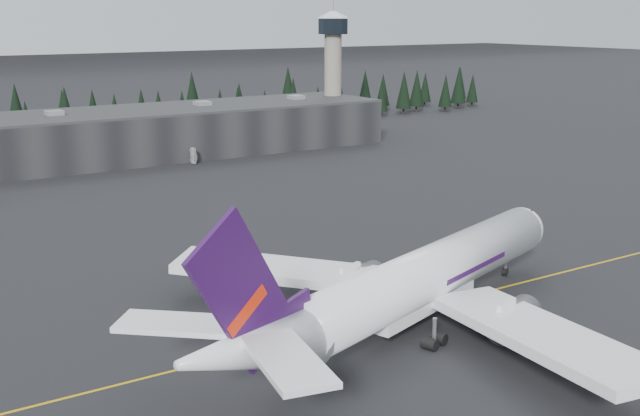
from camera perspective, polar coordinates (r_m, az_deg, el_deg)
ground at (r=105.54m, az=5.98°, el=-6.91°), size 1400.00×1400.00×0.00m
taxiline at (r=104.10m, az=6.67°, el=-7.22°), size 400.00×0.40×0.02m
terminal at (r=213.16m, az=-15.64°, el=4.88°), size 160.00×30.00×12.60m
control_tower at (r=246.86m, az=0.93°, el=10.51°), size 10.00×10.00×37.70m
treeline at (r=248.27m, az=-18.29°, el=6.16°), size 360.00×20.00×15.00m
jet_main at (r=94.93m, az=6.09°, el=-5.54°), size 68.71×61.84×20.78m
gse_vehicle_b at (r=204.98m, az=-8.93°, el=3.31°), size 4.58×2.80×1.46m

